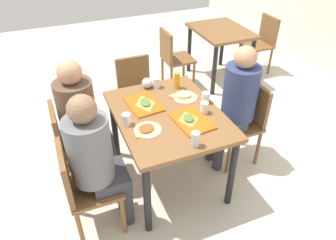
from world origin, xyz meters
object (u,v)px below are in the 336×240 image
tray_red_far (192,121)px  background_chair_near (173,56)px  tray_red_near (144,104)px  foil_bundle (147,83)px  plastic_cup_b (126,119)px  person_far_side (236,99)px  background_table (220,38)px  chair_far_side (245,118)px  pizza_slice_a (145,103)px  plastic_cup_a (206,98)px  plastic_cup_c (157,83)px  main_table (168,122)px  pizza_slice_c (184,95)px  paper_plate_center (185,97)px  chair_near_left (71,141)px  person_in_red (82,115)px  soda_can (195,139)px  plastic_cup_d (204,108)px  background_chair_far (262,40)px  person_in_brown_jacket (96,156)px  pizza_slice_b (188,118)px  chair_left_end (136,89)px  condiment_bottle (177,80)px  paper_plate_near_edge (148,130)px  handbag (70,148)px  pizza_slice_d (146,129)px  chair_near_right (82,185)px

tray_red_far → background_chair_near: bearing=161.7°
tray_red_near → background_chair_near: (-1.44, 0.89, -0.28)m
foil_bundle → plastic_cup_b: bearing=-34.7°
person_far_side → background_table: (-1.64, 0.79, -0.11)m
chair_far_side → person_far_side: bearing=-90.0°
person_far_side → pizza_slice_a: size_ratio=6.04×
plastic_cup_a → background_chair_near: (-1.61, 0.36, -0.32)m
plastic_cup_c → background_table: 1.85m
chair_far_side → plastic_cup_c: size_ratio=8.44×
plastic_cup_c → main_table: bearing=-8.3°
tray_red_near → pizza_slice_c: (0.01, 0.39, 0.01)m
foil_bundle → pizza_slice_c: bearing=41.7°
paper_plate_center → background_chair_near: bearing=161.3°
chair_near_left → person_in_red: person_in_red is taller
tray_red_far → soda_can: bearing=-21.3°
plastic_cup_c → plastic_cup_d: (0.56, 0.22, 0.00)m
pizza_slice_a → plastic_cup_c: (-0.26, 0.21, 0.03)m
plastic_cup_c → background_chair_far: size_ratio=0.12×
tray_red_near → plastic_cup_b: size_ratio=3.60×
person_in_brown_jacket → pizza_slice_b: person_in_brown_jacket is taller
tray_red_far → person_in_brown_jacket: bearing=-84.1°
chair_left_end → foil_bundle: 0.57m
pizza_slice_a → foil_bundle: foil_bundle is taller
soda_can → condiment_bottle: (-0.85, 0.22, 0.02)m
paper_plate_near_edge → plastic_cup_c: plastic_cup_c is taller
chair_near_left → soda_can: (0.76, 0.85, 0.33)m
chair_left_end → paper_plate_near_edge: 1.18m
person_far_side → handbag: bearing=-112.5°
plastic_cup_c → background_chair_far: plastic_cup_c is taller
paper_plate_near_edge → condiment_bottle: (-0.54, 0.48, 0.08)m
person_far_side → plastic_cup_c: (-0.45, -0.62, 0.07)m
pizza_slice_a → plastic_cup_d: bearing=54.9°
pizza_slice_d → plastic_cup_a: 0.66m
paper_plate_near_edge → plastic_cup_d: plastic_cup_d is taller
person_in_brown_jacket → person_far_side: same height
tray_red_near → condiment_bottle: size_ratio=2.25×
person_in_brown_jacket → foil_bundle: bearing=139.0°
person_far_side → handbag: size_ratio=3.92×
chair_near_right → tray_red_near: chair_near_right is taller
chair_near_right → pizza_slice_a: (-0.47, 0.68, 0.30)m
condiment_bottle → soda_can: bearing=-14.6°
main_table → paper_plate_near_edge: 0.31m
plastic_cup_c → chair_left_end: bearing=-172.4°
tray_red_far → background_chair_near: 1.95m
tray_red_far → plastic_cup_a: (-0.23, 0.24, 0.04)m
main_table → tray_red_far: (0.20, 0.13, 0.11)m
soda_can → handbag: 1.56m
main_table → tray_red_near: tray_red_near is taller
chair_near_left → chair_left_end: size_ratio=1.00×
chair_near_left → tray_red_far: (0.48, 0.96, 0.28)m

